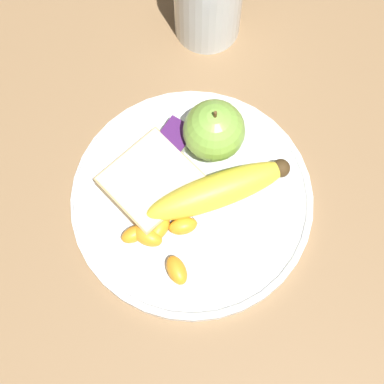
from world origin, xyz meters
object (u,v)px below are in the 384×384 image
(apple, at_px, (214,131))
(jam_packet, at_px, (175,139))
(juice_glass, at_px, (208,1))
(plate, at_px, (192,199))
(banana, at_px, (219,190))
(fork, at_px, (192,209))
(bread_slice, at_px, (152,182))

(apple, xyz_separation_m, jam_packet, (0.02, -0.04, -0.02))
(juice_glass, bearing_deg, plate, 28.39)
(banana, bearing_deg, fork, -28.61)
(banana, bearing_deg, plate, -52.01)
(fork, xyz_separation_m, jam_packet, (-0.06, -0.06, 0.01))
(juice_glass, bearing_deg, fork, 28.68)
(juice_glass, relative_size, apple, 1.41)
(fork, bearing_deg, banana, -100.99)
(plate, xyz_separation_m, apple, (-0.07, -0.02, 0.04))
(fork, distance_m, jam_packet, 0.08)
(juice_glass, bearing_deg, bread_slice, 16.80)
(banana, bearing_deg, apple, -142.21)
(plate, distance_m, apple, 0.08)
(jam_packet, bearing_deg, fork, 46.71)
(juice_glass, relative_size, jam_packet, 2.74)
(bread_slice, xyz_separation_m, fork, (-0.00, 0.05, -0.01))
(apple, xyz_separation_m, bread_slice, (0.08, -0.03, -0.02))
(apple, bearing_deg, banana, 37.79)
(apple, height_order, bread_slice, apple)
(juice_glass, height_order, apple, juice_glass)
(plate, height_order, jam_packet, jam_packet)
(plate, distance_m, jam_packet, 0.07)
(juice_glass, xyz_separation_m, jam_packet, (0.16, 0.06, -0.03))
(juice_glass, distance_m, jam_packet, 0.18)
(plate, relative_size, banana, 1.76)
(bread_slice, relative_size, jam_packet, 2.76)
(banana, bearing_deg, jam_packet, -109.67)
(apple, height_order, banana, apple)
(plate, xyz_separation_m, juice_glass, (-0.21, -0.11, 0.04))
(banana, distance_m, jam_packet, 0.08)
(banana, bearing_deg, bread_slice, -66.61)
(plate, relative_size, jam_packet, 6.73)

